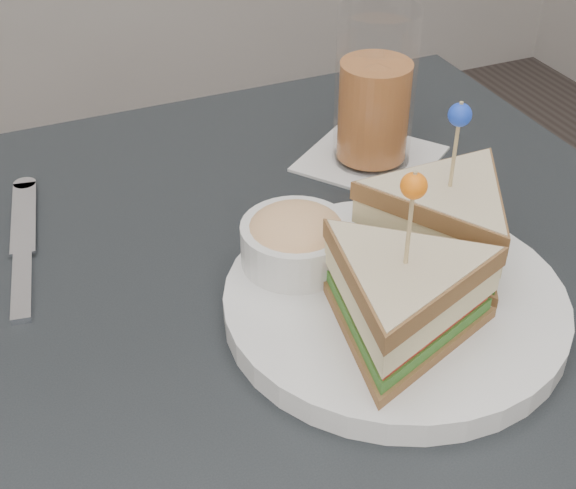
# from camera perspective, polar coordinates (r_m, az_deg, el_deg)

# --- Properties ---
(table) EXTENTS (0.80, 0.80, 0.75)m
(table) POSITION_cam_1_polar(r_m,az_deg,el_deg) (0.73, -0.42, -8.70)
(table) COLOR black
(table) RESTS_ON ground
(plate_meal) EXTENTS (0.33, 0.32, 0.16)m
(plate_meal) POSITION_cam_1_polar(r_m,az_deg,el_deg) (0.65, 8.30, -1.51)
(plate_meal) COLOR white
(plate_meal) RESTS_ON table
(cutlery_knife) EXTENTS (0.06, 0.23, 0.01)m
(cutlery_knife) POSITION_cam_1_polar(r_m,az_deg,el_deg) (0.77, -18.33, -0.24)
(cutlery_knife) COLOR silver
(cutlery_knife) RESTS_ON table
(drink_set) EXTENTS (0.18, 0.18, 0.17)m
(drink_set) POSITION_cam_1_polar(r_m,az_deg,el_deg) (0.84, 6.18, 10.38)
(drink_set) COLOR silver
(drink_set) RESTS_ON table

